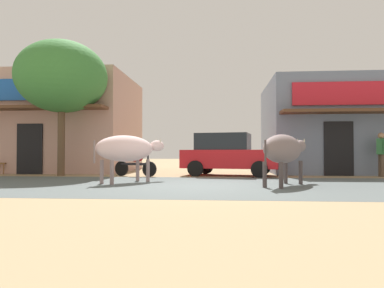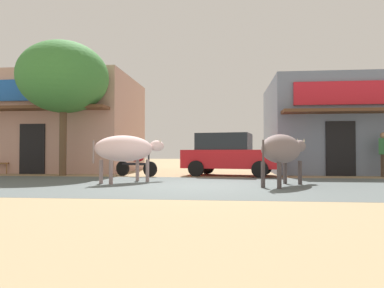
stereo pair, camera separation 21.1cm
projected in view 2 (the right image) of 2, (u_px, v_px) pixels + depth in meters
ground at (206, 185)px, 9.73m from camera, size 80.00×80.00×0.00m
asphalt_road at (206, 185)px, 9.73m from camera, size 72.00×6.11×0.00m
storefront_left_cafe at (44, 125)px, 17.67m from camera, size 8.98×6.29×4.52m
storefront_right_club at (337, 127)px, 16.25m from camera, size 6.08×6.29×4.09m
roadside_tree at (64, 78)px, 13.94m from camera, size 3.50×3.50×5.26m
parked_hatchback_car at (229, 154)px, 13.80m from camera, size 3.89×2.37×1.64m
parked_motorcycle at (137, 164)px, 13.41m from camera, size 1.73×0.65×1.03m
cow_near_brown at (127, 149)px, 10.66m from camera, size 1.93×2.37×1.41m
cow_far_dark at (283, 149)px, 9.57m from camera, size 1.81×2.59×1.39m
pedestrian_by_shop at (384, 151)px, 13.04m from camera, size 0.43×0.61×1.64m
cafe_chair_near_tree at (6, 162)px, 15.11m from camera, size 0.48×0.48×0.92m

